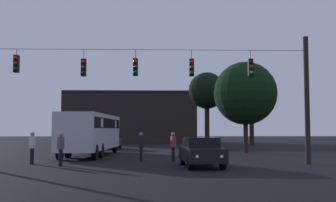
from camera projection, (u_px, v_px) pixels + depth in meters
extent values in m
plane|color=black|center=(143.00, 155.00, 30.31)|extent=(168.00, 168.00, 0.00)
cylinder|color=black|center=(307.00, 100.00, 22.61)|extent=(0.28, 0.28, 7.11)
cylinder|color=black|center=(139.00, 50.00, 22.53)|extent=(18.69, 0.02, 0.02)
cylinder|color=black|center=(17.00, 52.00, 22.33)|extent=(0.03, 0.03, 0.34)
cube|color=black|center=(16.00, 64.00, 22.28)|extent=(0.26, 0.32, 0.95)
sphere|color=red|center=(15.00, 58.00, 22.12)|extent=(0.20, 0.20, 0.20)
sphere|color=#5B3D0C|center=(15.00, 63.00, 22.10)|extent=(0.20, 0.20, 0.20)
sphere|color=#0C4219|center=(15.00, 69.00, 22.08)|extent=(0.20, 0.20, 0.20)
cylinder|color=black|center=(84.00, 54.00, 22.43)|extent=(0.03, 0.03, 0.53)
cube|color=black|center=(84.00, 68.00, 22.38)|extent=(0.26, 0.32, 0.95)
sphere|color=red|center=(83.00, 62.00, 22.22)|extent=(0.20, 0.20, 0.20)
sphere|color=#5B3D0C|center=(83.00, 67.00, 22.20)|extent=(0.20, 0.20, 0.20)
sphere|color=#0C4219|center=(83.00, 73.00, 22.18)|extent=(0.20, 0.20, 0.20)
cylinder|color=black|center=(136.00, 54.00, 22.51)|extent=(0.03, 0.03, 0.49)
cube|color=black|center=(136.00, 67.00, 22.46)|extent=(0.26, 0.32, 0.95)
sphere|color=red|center=(135.00, 61.00, 22.30)|extent=(0.20, 0.20, 0.20)
sphere|color=#5B3D0C|center=(135.00, 67.00, 22.28)|extent=(0.20, 0.20, 0.20)
sphere|color=#0C4219|center=(135.00, 72.00, 22.26)|extent=(0.20, 0.20, 0.20)
cylinder|color=black|center=(192.00, 55.00, 22.60)|extent=(0.03, 0.03, 0.50)
cube|color=black|center=(192.00, 68.00, 22.55)|extent=(0.26, 0.32, 0.95)
sphere|color=red|center=(192.00, 62.00, 22.39)|extent=(0.20, 0.20, 0.20)
sphere|color=#5B3D0C|center=(192.00, 67.00, 22.37)|extent=(0.20, 0.20, 0.20)
sphere|color=#0C4219|center=(192.00, 73.00, 22.35)|extent=(0.20, 0.20, 0.20)
cylinder|color=black|center=(250.00, 55.00, 22.70)|extent=(0.03, 0.03, 0.48)
cube|color=black|center=(251.00, 67.00, 22.65)|extent=(0.26, 0.32, 0.95)
sphere|color=#510A0A|center=(251.00, 62.00, 22.49)|extent=(0.20, 0.20, 0.20)
sphere|color=#5B3D0C|center=(251.00, 67.00, 22.47)|extent=(0.20, 0.20, 0.20)
sphere|color=#1EE04C|center=(251.00, 72.00, 22.45)|extent=(0.20, 0.20, 0.20)
cube|color=#B7BCC6|center=(92.00, 132.00, 29.86)|extent=(3.07, 11.12, 2.50)
cube|color=black|center=(92.00, 123.00, 29.90)|extent=(3.08, 10.46, 0.70)
cylinder|color=black|center=(88.00, 147.00, 33.75)|extent=(0.33, 1.01, 1.00)
cylinder|color=black|center=(115.00, 147.00, 33.69)|extent=(0.33, 1.01, 1.00)
cylinder|color=black|center=(68.00, 150.00, 27.60)|extent=(0.33, 1.01, 1.00)
cylinder|color=black|center=(101.00, 150.00, 27.55)|extent=(0.33, 1.01, 1.00)
cylinder|color=black|center=(60.00, 152.00, 25.63)|extent=(0.33, 1.01, 1.00)
cylinder|color=black|center=(95.00, 152.00, 25.58)|extent=(0.33, 1.01, 1.00)
cube|color=beige|center=(100.00, 124.00, 33.19)|extent=(2.60, 0.93, 0.56)
cube|color=beige|center=(83.00, 123.00, 27.16)|extent=(2.60, 0.93, 0.56)
cube|color=black|center=(201.00, 154.00, 20.86)|extent=(2.09, 4.41, 0.68)
cube|color=black|center=(201.00, 142.00, 21.05)|extent=(1.74, 2.42, 0.52)
cylinder|color=black|center=(223.00, 163.00, 19.50)|extent=(0.26, 0.65, 0.64)
cylinder|color=black|center=(190.00, 163.00, 19.35)|extent=(0.26, 0.65, 0.64)
cylinder|color=black|center=(211.00, 159.00, 22.32)|extent=(0.26, 0.65, 0.64)
cylinder|color=black|center=(182.00, 159.00, 22.17)|extent=(0.26, 0.65, 0.64)
sphere|color=white|center=(221.00, 157.00, 18.83)|extent=(0.18, 0.18, 0.18)
sphere|color=white|center=(197.00, 157.00, 18.72)|extent=(0.18, 0.18, 0.18)
cube|color=#2D2D33|center=(111.00, 142.00, 39.98)|extent=(1.89, 4.34, 0.68)
cube|color=black|center=(111.00, 136.00, 39.88)|extent=(1.63, 2.35, 0.52)
cylinder|color=black|center=(105.00, 145.00, 41.37)|extent=(0.23, 0.64, 0.64)
cylinder|color=black|center=(120.00, 145.00, 41.38)|extent=(0.23, 0.64, 0.64)
cylinder|color=black|center=(100.00, 146.00, 38.54)|extent=(0.23, 0.64, 0.64)
cylinder|color=black|center=(117.00, 146.00, 38.55)|extent=(0.23, 0.64, 0.64)
sphere|color=white|center=(108.00, 142.00, 42.07)|extent=(0.18, 0.18, 0.18)
sphere|color=white|center=(119.00, 142.00, 42.08)|extent=(0.18, 0.18, 0.18)
cylinder|color=black|center=(61.00, 158.00, 21.50)|extent=(0.14, 0.14, 0.87)
cylinder|color=black|center=(60.00, 158.00, 21.35)|extent=(0.14, 0.14, 0.87)
cube|color=#4C4C56|center=(61.00, 143.00, 21.48)|extent=(0.32, 0.41, 0.65)
sphere|color=#8C6B51|center=(61.00, 135.00, 21.51)|extent=(0.24, 0.24, 0.24)
cylinder|color=black|center=(141.00, 155.00, 24.12)|extent=(0.14, 0.14, 0.86)
cylinder|color=black|center=(141.00, 154.00, 24.27)|extent=(0.14, 0.14, 0.86)
cube|color=black|center=(141.00, 142.00, 24.25)|extent=(0.32, 0.41, 0.65)
sphere|color=#8C6B51|center=(141.00, 134.00, 24.28)|extent=(0.23, 0.23, 0.23)
cylinder|color=black|center=(173.00, 154.00, 24.34)|extent=(0.14, 0.14, 0.87)
cylinder|color=black|center=(174.00, 154.00, 24.19)|extent=(0.14, 0.14, 0.87)
cube|color=maroon|center=(173.00, 142.00, 24.32)|extent=(0.34, 0.42, 0.65)
sphere|color=#8C6B51|center=(173.00, 134.00, 24.35)|extent=(0.24, 0.24, 0.24)
cylinder|color=black|center=(31.00, 156.00, 22.47)|extent=(0.14, 0.14, 0.88)
cylinder|color=black|center=(33.00, 156.00, 22.63)|extent=(0.14, 0.14, 0.88)
cube|color=silver|center=(32.00, 142.00, 22.60)|extent=(0.28, 0.38, 0.66)
sphere|color=#8C6B51|center=(33.00, 134.00, 22.63)|extent=(0.24, 0.24, 0.24)
cube|color=black|center=(132.00, 120.00, 61.75)|extent=(18.66, 11.82, 6.81)
cube|color=black|center=(132.00, 96.00, 62.01)|extent=(18.66, 11.82, 0.50)
cylinder|color=black|center=(252.00, 127.00, 49.16)|extent=(0.53, 0.53, 4.42)
sphere|color=black|center=(251.00, 95.00, 49.43)|extent=(4.63, 4.63, 4.63)
cylinder|color=black|center=(207.00, 125.00, 42.71)|extent=(0.51, 0.51, 4.66)
sphere|color=black|center=(207.00, 91.00, 42.96)|extent=(3.86, 3.86, 3.86)
cylinder|color=#2D2116|center=(246.00, 134.00, 33.36)|extent=(0.38, 0.38, 3.08)
sphere|color=black|center=(245.00, 93.00, 33.60)|extent=(5.21, 5.21, 5.21)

